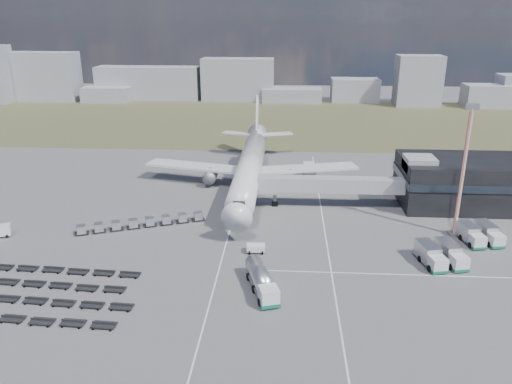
{
  "coord_description": "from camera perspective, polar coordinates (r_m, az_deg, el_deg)",
  "views": [
    {
      "loc": [
        8.45,
        -78.88,
        38.91
      ],
      "look_at": [
        2.32,
        17.92,
        4.0
      ],
      "focal_mm": 35.0,
      "sensor_mm": 36.0,
      "label": 1
    }
  ],
  "objects": [
    {
      "name": "catering_truck",
      "position": [
        125.56,
        6.1,
        2.37
      ],
      "size": [
        3.35,
        6.85,
        3.03
      ],
      "rotation": [
        0.0,
        0.0,
        0.1
      ],
      "color": "silver",
      "rests_on": "ground"
    },
    {
      "name": "lane_markings",
      "position": [
        90.67,
        4.12,
        -5.67
      ],
      "size": [
        47.12,
        110.0,
        0.01
      ],
      "color": "silver",
      "rests_on": "ground"
    },
    {
      "name": "airliner",
      "position": [
        116.53,
        -0.69,
        3.03
      ],
      "size": [
        51.59,
        64.53,
        17.62
      ],
      "color": "silver",
      "rests_on": "ground"
    },
    {
      "name": "floodlight_mast",
      "position": [
        96.11,
        22.56,
        2.14
      ],
      "size": [
        2.31,
        1.89,
        24.44
      ],
      "rotation": [
        0.0,
        0.0,
        -0.12
      ],
      "color": "#D24321",
      "rests_on": "ground"
    },
    {
      "name": "service_trucks_far",
      "position": [
        98.28,
        24.2,
        -4.4
      ],
      "size": [
        7.05,
        8.0,
        2.85
      ],
      "rotation": [
        0.0,
        0.0,
        0.17
      ],
      "color": "silver",
      "rests_on": "ground"
    },
    {
      "name": "uld_row",
      "position": [
        98.25,
        -12.94,
        -3.44
      ],
      "size": [
        23.43,
        10.28,
        1.66
      ],
      "rotation": [
        0.0,
        0.0,
        0.37
      ],
      "color": "black",
      "rests_on": "ground"
    },
    {
      "name": "baggage_dollies",
      "position": [
        81.86,
        -24.94,
        -10.32
      ],
      "size": [
        34.34,
        16.93,
        0.77
      ],
      "rotation": [
        0.0,
        0.0,
        -0.06
      ],
      "color": "black",
      "rests_on": "ground"
    },
    {
      "name": "grass_strip",
      "position": [
        193.03,
        1.05,
        8.16
      ],
      "size": [
        420.0,
        90.0,
        0.01
      ],
      "primitive_type": "cube",
      "color": "#48462B",
      "rests_on": "ground"
    },
    {
      "name": "service_trucks_near",
      "position": [
        87.57,
        20.37,
        -6.75
      ],
      "size": [
        7.56,
        8.5,
        2.97
      ],
      "rotation": [
        0.0,
        0.0,
        0.21
      ],
      "color": "silver",
      "rests_on": "ground"
    },
    {
      "name": "ground",
      "position": [
        88.36,
        -2.25,
        -6.35
      ],
      "size": [
        420.0,
        420.0,
        0.0
      ],
      "primitive_type": "plane",
      "color": "#565659",
      "rests_on": "ground"
    },
    {
      "name": "jet_bridge",
      "position": [
        105.18,
        7.49,
        0.84
      ],
      "size": [
        30.3,
        3.8,
        7.05
      ],
      "color": "#939399",
      "rests_on": "ground"
    },
    {
      "name": "pushback_tug",
      "position": [
        86.28,
        -0.01,
        -6.48
      ],
      "size": [
        3.28,
        1.99,
        1.44
      ],
      "primitive_type": "cube",
      "rotation": [
        0.0,
        0.0,
        0.07
      ],
      "color": "silver",
      "rests_on": "ground"
    },
    {
      "name": "skyline",
      "position": [
        235.63,
        -7.23,
        12.39
      ],
      "size": [
        297.67,
        26.1,
        25.44
      ],
      "color": "#91929E",
      "rests_on": "ground"
    },
    {
      "name": "terminal",
      "position": [
        115.14,
        23.41,
        1.12
      ],
      "size": [
        30.4,
        16.4,
        11.0
      ],
      "color": "black",
      "rests_on": "ground"
    },
    {
      "name": "fuel_tanker",
      "position": [
        74.61,
        0.65,
        -10.08
      ],
      "size": [
        5.82,
        11.14,
        3.5
      ],
      "rotation": [
        0.0,
        0.0,
        0.3
      ],
      "color": "silver",
      "rests_on": "ground"
    }
  ]
}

